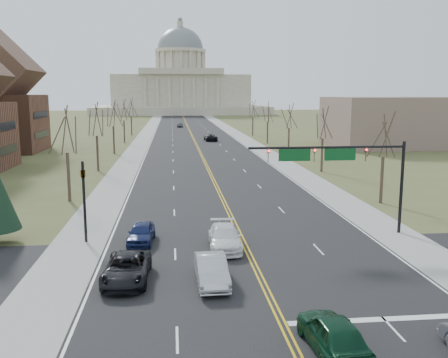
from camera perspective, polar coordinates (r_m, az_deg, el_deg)
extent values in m
plane|color=#495128|center=(25.66, 6.22, -15.20)|extent=(600.00, 600.00, 0.00)
cube|color=black|center=(133.25, -3.74, 5.13)|extent=(20.00, 380.00, 0.01)
cube|color=black|center=(31.09, 3.87, -10.57)|extent=(120.00, 14.00, 0.01)
cube|color=gray|center=(133.33, -8.92, 5.04)|extent=(4.00, 380.00, 0.03)
cube|color=gray|center=(134.24, 1.40, 5.19)|extent=(4.00, 380.00, 0.03)
cube|color=gold|center=(133.25, -3.74, 5.13)|extent=(0.42, 380.00, 0.01)
cube|color=silver|center=(133.24, -7.98, 5.06)|extent=(0.15, 380.00, 0.01)
cube|color=silver|center=(133.98, 0.46, 5.18)|extent=(0.15, 380.00, 0.01)
cube|color=silver|center=(26.25, 17.82, -15.00)|extent=(9.50, 0.50, 0.01)
cube|color=beige|center=(272.90, -4.91, 7.92)|extent=(90.00, 60.00, 4.00)
cube|color=beige|center=(272.76, -4.94, 10.02)|extent=(70.00, 40.00, 16.00)
cube|color=beige|center=(252.49, -4.88, 12.20)|extent=(42.00, 3.00, 3.00)
cylinder|color=beige|center=(273.18, -4.98, 12.96)|extent=(24.00, 24.00, 12.00)
cylinder|color=beige|center=(273.64, -5.00, 14.38)|extent=(27.00, 27.00, 1.60)
ellipsoid|color=slate|center=(273.71, -5.01, 14.54)|extent=(24.00, 24.00, 22.80)
cylinder|color=beige|center=(275.08, -5.05, 17.22)|extent=(3.20, 3.20, 3.00)
sphere|color=slate|center=(275.39, -5.05, 17.70)|extent=(2.40, 2.40, 2.40)
cylinder|color=black|center=(40.88, 19.61, -0.94)|extent=(0.24, 0.24, 7.20)
cylinder|color=black|center=(38.22, 11.73, 3.56)|extent=(12.00, 0.18, 0.18)
imported|color=black|center=(39.29, 15.88, 2.75)|extent=(0.35, 0.40, 1.10)
sphere|color=#FF0C0C|center=(39.12, 15.98, 3.23)|extent=(0.18, 0.18, 0.18)
imported|color=black|center=(37.99, 10.26, 2.74)|extent=(0.35, 0.40, 1.10)
sphere|color=#FF0C0C|center=(37.81, 10.34, 3.24)|extent=(0.18, 0.18, 0.18)
imported|color=black|center=(37.17, 5.07, 2.70)|extent=(0.35, 0.40, 1.10)
sphere|color=#FF0C0C|center=(36.99, 5.12, 3.21)|extent=(0.18, 0.18, 0.18)
cube|color=#0C4C1E|center=(38.60, 13.12, 2.75)|extent=(2.40, 0.12, 0.90)
cube|color=#0C4C1E|center=(37.61, 8.06, 2.73)|extent=(2.40, 0.12, 0.90)
cylinder|color=black|center=(37.60, -15.67, -2.57)|extent=(0.20, 0.20, 6.00)
imported|color=black|center=(37.21, -15.83, 0.74)|extent=(0.32, 0.36, 0.99)
cylinder|color=#372E21|center=(51.73, 17.58, -0.09)|extent=(0.32, 0.32, 4.68)
cylinder|color=#372E21|center=(52.45, -17.33, 0.20)|extent=(0.32, 0.32, 4.95)
cylinder|color=#372E21|center=(70.32, 11.13, 2.69)|extent=(0.32, 0.32, 4.68)
cylinder|color=#372E21|center=(71.97, -14.25, 2.84)|extent=(0.32, 0.32, 4.95)
cylinder|color=#372E21|center=(89.52, 7.40, 4.29)|extent=(0.32, 0.32, 4.68)
cylinder|color=#372E21|center=(91.69, -12.48, 4.35)|extent=(0.32, 0.32, 4.95)
cylinder|color=#372E21|center=(109.00, 4.99, 5.31)|extent=(0.32, 0.32, 4.68)
cylinder|color=#372E21|center=(111.52, -11.33, 5.32)|extent=(0.32, 0.32, 4.95)
cylinder|color=#372E21|center=(128.65, 3.30, 6.01)|extent=(0.32, 0.32, 4.68)
cylinder|color=#372E21|center=(131.39, -10.53, 6.00)|extent=(0.32, 0.32, 4.95)
cube|color=black|center=(76.80, -23.66, 3.02)|extent=(0.10, 9.80, 1.20)
cube|color=black|center=(76.52, -23.83, 5.50)|extent=(0.10, 9.80, 1.20)
cube|color=black|center=(100.04, -20.09, 4.81)|extent=(0.10, 9.80, 1.20)
cube|color=black|center=(99.82, -20.22, 6.91)|extent=(0.10, 9.80, 1.20)
cube|color=#7D6459|center=(108.66, 18.70, 6.22)|extent=(25.00, 20.00, 10.00)
imported|color=#0B321D|center=(22.41, 12.35, -16.86)|extent=(2.27, 5.03, 1.68)
imported|color=#B3B5BB|center=(29.03, -1.44, -10.36)|extent=(1.84, 4.91, 1.60)
imported|color=black|center=(29.90, -11.06, -10.01)|extent=(2.75, 5.60, 1.53)
imported|color=white|center=(35.28, 0.09, -6.70)|extent=(2.44, 5.51, 1.57)
imported|color=navy|center=(37.06, -9.44, -6.09)|extent=(2.09, 4.49, 1.49)
imported|color=black|center=(114.58, -1.55, 4.79)|extent=(2.99, 5.88, 1.59)
imported|color=#494C50|center=(160.74, -5.07, 6.16)|extent=(2.14, 4.21, 1.37)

